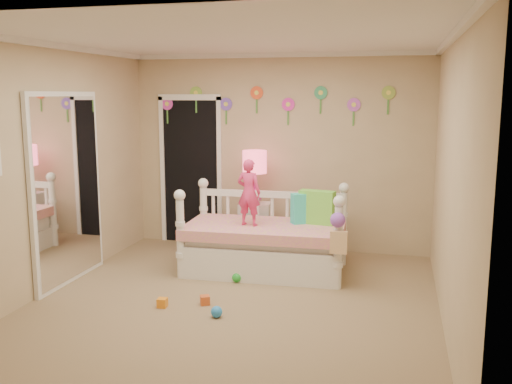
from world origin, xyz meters
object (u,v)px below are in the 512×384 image
(table_lamp, at_px, (255,168))
(nightstand, at_px, (255,228))
(child, at_px, (249,192))
(daybed, at_px, (265,229))

(table_lamp, bearing_deg, nightstand, 75.96)
(nightstand, height_order, table_lamp, table_lamp)
(nightstand, xyz_separation_m, table_lamp, (-0.00, -0.00, 0.79))
(child, height_order, table_lamp, table_lamp)
(child, bearing_deg, nightstand, -72.08)
(child, height_order, nightstand, child)
(daybed, distance_m, child, 0.49)
(child, bearing_deg, daybed, -144.75)
(nightstand, relative_size, table_lamp, 0.98)
(daybed, xyz_separation_m, child, (-0.17, -0.09, 0.45))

